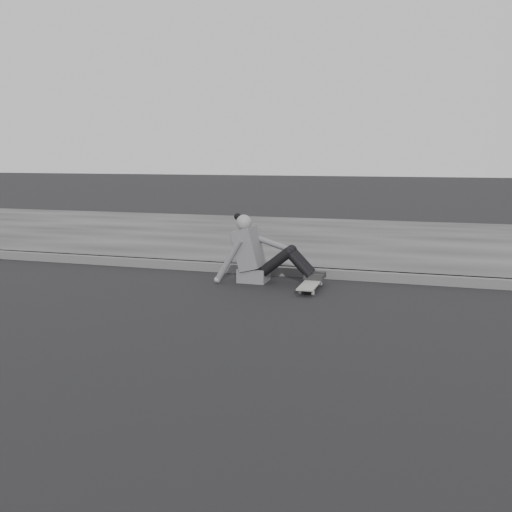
# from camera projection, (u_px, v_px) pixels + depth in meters

# --- Properties ---
(ground) EXTENTS (80.00, 80.00, 0.00)m
(ground) POSITION_uv_depth(u_px,v_px,m) (409.00, 348.00, 4.81)
(ground) COLOR black
(ground) RESTS_ON ground
(curb) EXTENTS (24.00, 0.16, 0.12)m
(curb) POSITION_uv_depth(u_px,v_px,m) (415.00, 279.00, 7.24)
(curb) COLOR #4D4D4D
(curb) RESTS_ON ground
(sidewalk) EXTENTS (24.00, 6.00, 0.12)m
(sidewalk) POSITION_uv_depth(u_px,v_px,m) (419.00, 244.00, 10.09)
(sidewalk) COLOR #3A3A3A
(sidewalk) RESTS_ON ground
(skateboard) EXTENTS (0.20, 0.78, 0.09)m
(skateboard) POSITION_uv_depth(u_px,v_px,m) (311.00, 284.00, 6.88)
(skateboard) COLOR #989994
(skateboard) RESTS_ON ground
(seated_woman) EXTENTS (1.38, 0.46, 0.88)m
(seated_woman) POSITION_uv_depth(u_px,v_px,m) (258.00, 254.00, 7.27)
(seated_woman) COLOR #565658
(seated_woman) RESTS_ON ground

